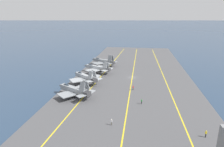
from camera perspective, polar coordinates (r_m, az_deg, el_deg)
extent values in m
plane|color=navy|center=(91.34, 5.79, -1.38)|extent=(2000.00, 2000.00, 0.00)
cube|color=#4C4C4F|center=(91.28, 5.80, -1.26)|extent=(171.83, 52.34, 0.40)
cube|color=yellow|center=(91.82, 14.81, -1.49)|extent=(154.62, 3.75, 0.01)
cube|color=yellow|center=(91.21, 5.80, -1.13)|extent=(154.65, 0.36, 0.01)
cube|color=yellow|center=(92.86, -3.10, -0.75)|extent=(154.46, 8.38, 0.01)
cube|color=gray|center=(71.05, -11.06, -4.51)|extent=(7.03, 10.84, 1.86)
cone|color=#5B5E60|center=(75.80, -14.43, -3.38)|extent=(2.58, 2.73, 1.77)
cube|color=#38383A|center=(66.50, -7.11, -5.81)|extent=(2.76, 2.63, 1.58)
ellipsoid|color=#232D38|center=(73.20, -12.92, -3.25)|extent=(2.21, 2.91, 1.02)
cube|color=gray|center=(68.96, -12.88, -5.83)|extent=(6.90, 6.91, 0.28)
cube|color=gray|center=(73.13, -8.88, -4.29)|extent=(5.95, 5.96, 0.28)
cube|color=gray|center=(65.76, -8.55, -3.78)|extent=(1.86, 2.34, 3.11)
cube|color=gray|center=(67.06, -7.37, -3.33)|extent=(1.86, 2.34, 3.11)
cube|color=gray|center=(65.28, -8.82, -6.32)|extent=(3.52, 3.42, 0.20)
cube|color=gray|center=(68.36, -6.04, -5.14)|extent=(3.33, 2.92, 0.20)
cylinder|color=#B2B2B7|center=(74.64, -13.18, -4.97)|extent=(0.16, 0.16, 1.47)
cylinder|color=black|center=(74.79, -13.16, -5.28)|extent=(0.48, 0.63, 0.60)
cylinder|color=#B2B2B7|center=(70.06, -11.13, -6.29)|extent=(0.16, 0.16, 1.47)
cylinder|color=black|center=(70.22, -11.11, -6.62)|extent=(0.48, 0.63, 0.60)
cylinder|color=#B2B2B7|center=(71.67, -9.59, -5.67)|extent=(0.16, 0.16, 1.47)
cylinder|color=black|center=(71.84, -9.57, -5.99)|extent=(0.48, 0.63, 0.60)
cube|color=#9EA3A8|center=(84.02, -7.86, -0.87)|extent=(8.63, 9.89, 1.74)
cone|color=#5B5E60|center=(89.38, -10.26, 0.08)|extent=(2.65, 2.72, 1.66)
cube|color=#38383A|center=(78.74, -5.06, -1.97)|extent=(2.73, 2.71, 1.48)
ellipsoid|color=#232D38|center=(86.57, -9.18, 0.16)|extent=(2.51, 2.75, 0.96)
cube|color=#9EA3A8|center=(81.98, -9.82, -1.82)|extent=(7.32, 7.47, 0.28)
cube|color=#9EA3A8|center=(85.91, -5.66, -0.80)|extent=(7.23, 6.90, 0.28)
cube|color=#9EA3A8|center=(78.49, -6.18, -0.31)|extent=(2.06, 2.23, 2.82)
cube|color=#9EA3A8|center=(79.52, -5.11, -0.05)|extent=(2.06, 2.23, 2.82)
cube|color=#9EA3A8|center=(77.84, -6.60, -2.24)|extent=(3.46, 3.53, 0.20)
cube|color=#9EA3A8|center=(80.40, -3.97, -1.56)|extent=(3.50, 3.26, 0.20)
cylinder|color=#B2B2B7|center=(87.95, -9.37, -1.35)|extent=(0.16, 0.16, 1.77)
cylinder|color=black|center=(88.12, -9.36, -1.71)|extent=(0.55, 0.60, 0.60)
cylinder|color=#B2B2B7|center=(83.01, -8.05, -2.37)|extent=(0.16, 0.16, 1.77)
cylinder|color=black|center=(83.19, -8.04, -2.75)|extent=(0.55, 0.60, 0.60)
cylinder|color=#B2B2B7|center=(84.31, -6.68, -2.02)|extent=(0.16, 0.16, 1.77)
cylinder|color=black|center=(84.49, -6.67, -2.40)|extent=(0.55, 0.60, 0.60)
cube|color=#9EA3A8|center=(97.77, -4.51, 1.71)|extent=(6.36, 11.31, 1.61)
cone|color=#5B5E60|center=(101.94, -7.55, 2.23)|extent=(2.32, 2.65, 1.53)
cube|color=#38383A|center=(93.82, -1.12, 1.12)|extent=(2.48, 2.50, 1.37)
ellipsoid|color=#232D38|center=(99.72, -6.14, 2.42)|extent=(2.00, 2.96, 0.89)
cube|color=#9EA3A8|center=(94.97, -5.61, 0.91)|extent=(7.47, 7.40, 0.28)
cube|color=#9EA3A8|center=(100.42, -3.09, 1.83)|extent=(6.36, 6.00, 0.28)
cube|color=#9EA3A8|center=(93.30, -2.07, 2.38)|extent=(1.68, 2.36, 2.60)
cube|color=#9EA3A8|center=(94.65, -1.48, 2.59)|extent=(1.68, 2.36, 2.60)
cube|color=#9EA3A8|center=(92.33, -2.13, 0.86)|extent=(3.56, 3.42, 0.20)
cube|color=#9EA3A8|center=(95.84, -0.62, 1.46)|extent=(3.27, 2.85, 0.20)
cylinder|color=#B2B2B7|center=(100.84, -6.45, 1.10)|extent=(0.16, 0.16, 1.83)
cylinder|color=black|center=(101.00, -6.44, 0.77)|extent=(0.45, 0.64, 0.60)
cylinder|color=#B2B2B7|center=(96.66, -4.33, 0.48)|extent=(0.16, 0.16, 1.83)
cylinder|color=black|center=(96.83, -4.32, 0.13)|extent=(0.45, 0.64, 0.60)
cylinder|color=#B2B2B7|center=(98.39, -3.53, 0.79)|extent=(0.16, 0.16, 1.83)
cylinder|color=black|center=(98.56, -3.53, 0.44)|extent=(0.45, 0.64, 0.60)
cube|color=gray|center=(112.16, -2.74, 3.63)|extent=(7.62, 11.51, 1.67)
cone|color=#5B5E60|center=(116.89, -5.40, 4.11)|extent=(2.54, 2.81, 1.59)
cube|color=#38383A|center=(107.60, 0.21, 3.10)|extent=(2.66, 2.69, 1.42)
ellipsoid|color=#232D38|center=(114.43, -4.17, 4.27)|extent=(2.30, 3.06, 0.92)
cube|color=gray|center=(109.28, -3.87, 2.98)|extent=(7.92, 7.91, 0.28)
cube|color=gray|center=(114.82, -1.34, 3.67)|extent=(7.11, 6.75, 0.28)
cube|color=gray|center=(107.22, -0.64, 4.35)|extent=(1.98, 2.49, 3.05)
cube|color=gray|center=(108.56, -0.05, 4.51)|extent=(1.98, 2.49, 3.05)
cube|color=gray|center=(106.21, -0.75, 2.92)|extent=(3.64, 3.59, 0.20)
cube|color=gray|center=(109.62, 0.73, 3.35)|extent=(3.43, 3.15, 0.20)
cylinder|color=#B2B2B7|center=(115.54, -4.45, 3.12)|extent=(0.16, 0.16, 1.73)
cylinder|color=black|center=(115.67, -4.44, 2.84)|extent=(0.49, 0.63, 0.60)
cylinder|color=#B2B2B7|center=(110.90, -2.64, 2.58)|extent=(0.16, 0.16, 1.73)
cylinder|color=black|center=(111.04, -2.63, 2.30)|extent=(0.49, 0.63, 0.60)
cylinder|color=#B2B2B7|center=(112.62, -1.86, 2.81)|extent=(0.16, 0.16, 1.73)
cylinder|color=black|center=(112.76, -1.85, 2.53)|extent=(0.49, 0.63, 0.60)
cylinder|color=#4C473D|center=(53.11, -0.16, -14.12)|extent=(0.24, 0.24, 0.89)
cube|color=white|center=(52.74, -0.16, -13.43)|extent=(0.32, 0.42, 0.59)
sphere|color=#9E7051|center=(52.53, -0.16, -13.03)|extent=(0.22, 0.22, 0.22)
sphere|color=white|center=(52.50, -0.16, -12.97)|extent=(0.24, 0.24, 0.24)
cylinder|color=#232328|center=(65.11, 8.43, -8.27)|extent=(0.24, 0.24, 0.84)
cube|color=green|center=(64.83, 8.46, -7.72)|extent=(0.27, 0.39, 0.53)
sphere|color=beige|center=(64.67, 8.47, -7.40)|extent=(0.22, 0.22, 0.22)
sphere|color=green|center=(64.64, 8.47, -7.35)|extent=(0.24, 0.24, 0.24)
cylinder|color=#232328|center=(76.38, 6.05, -4.37)|extent=(0.24, 0.24, 0.83)
cube|color=red|center=(76.14, 6.06, -3.88)|extent=(0.45, 0.38, 0.56)
sphere|color=#9E7051|center=(76.00, 6.07, -3.60)|extent=(0.22, 0.22, 0.22)
sphere|color=red|center=(75.97, 6.07, -3.55)|extent=(0.24, 0.24, 0.24)
cylinder|color=#232328|center=(53.27, 25.19, -15.74)|extent=(0.24, 0.24, 0.93)
cube|color=yellow|center=(52.89, 25.29, -15.05)|extent=(0.30, 0.40, 0.56)
sphere|color=beige|center=(52.69, 25.34, -14.66)|extent=(0.22, 0.22, 0.22)
sphere|color=yellow|center=(52.66, 25.35, -14.61)|extent=(0.24, 0.24, 0.24)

